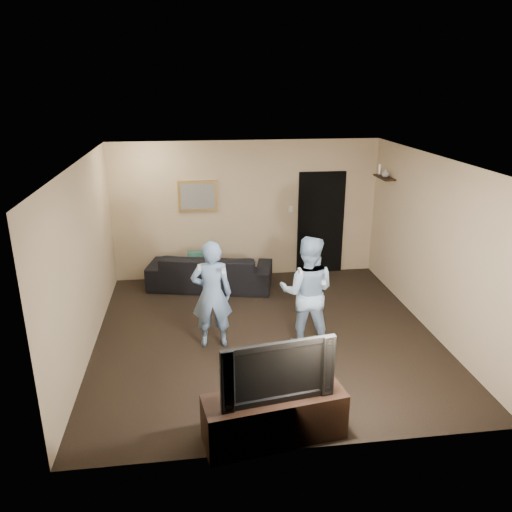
{
  "coord_description": "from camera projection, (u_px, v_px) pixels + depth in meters",
  "views": [
    {
      "loc": [
        -1.02,
        -6.62,
        3.59
      ],
      "look_at": [
        -0.11,
        0.3,
        1.15
      ],
      "focal_mm": 35.0,
      "sensor_mm": 36.0,
      "label": 1
    }
  ],
  "objects": [
    {
      "name": "wall_left",
      "position": [
        84.0,
        260.0,
        6.76
      ],
      "size": [
        0.04,
        5.0,
        2.6
      ],
      "primitive_type": "cube",
      "color": "tan",
      "rests_on": "ground"
    },
    {
      "name": "wall_right",
      "position": [
        433.0,
        245.0,
        7.39
      ],
      "size": [
        0.04,
        5.0,
        2.6
      ],
      "primitive_type": "cube",
      "color": "tan",
      "rests_on": "ground"
    },
    {
      "name": "painting_canvas",
      "position": [
        198.0,
        196.0,
        9.15
      ],
      "size": [
        0.62,
        0.01,
        0.47
      ],
      "primitive_type": "cube",
      "color": "slate",
      "rests_on": "painting_frame"
    },
    {
      "name": "tv_console",
      "position": [
        274.0,
        417.0,
        5.26
      ],
      "size": [
        1.55,
        0.7,
        0.53
      ],
      "primitive_type": "cube",
      "rotation": [
        0.0,
        0.0,
        0.15
      ],
      "color": "black",
      "rests_on": "ground"
    },
    {
      "name": "wall_back",
      "position": [
        246.0,
        210.0,
        9.41
      ],
      "size": [
        5.0,
        0.04,
        2.6
      ],
      "primitive_type": "cube",
      "color": "tan",
      "rests_on": "ground"
    },
    {
      "name": "wii_player_right",
      "position": [
        307.0,
        292.0,
        6.96
      ],
      "size": [
        0.94,
        0.82,
        1.63
      ],
      "color": "#92B5D5",
      "rests_on": "ground"
    },
    {
      "name": "doorway",
      "position": [
        321.0,
        223.0,
        9.67
      ],
      "size": [
        0.9,
        0.06,
        2.0
      ],
      "primitive_type": "cube",
      "color": "black",
      "rests_on": "ground"
    },
    {
      "name": "light_switch",
      "position": [
        291.0,
        209.0,
        9.5
      ],
      "size": [
        0.08,
        0.02,
        0.12
      ],
      "primitive_type": "cube",
      "color": "silver",
      "rests_on": "wall_back"
    },
    {
      "name": "wall_front",
      "position": [
        306.0,
        337.0,
        4.74
      ],
      "size": [
        5.0,
        0.04,
        2.6
      ],
      "primitive_type": "cube",
      "color": "tan",
      "rests_on": "ground"
    },
    {
      "name": "throw_pillow",
      "position": [
        200.0,
        263.0,
        9.06
      ],
      "size": [
        0.43,
        0.14,
        0.43
      ],
      "primitive_type": "cube",
      "rotation": [
        0.0,
        0.0,
        -0.01
      ],
      "color": "#17463D",
      "rests_on": "sofa"
    },
    {
      "name": "painting_frame",
      "position": [
        198.0,
        196.0,
        9.18
      ],
      "size": [
        0.72,
        0.05,
        0.57
      ],
      "primitive_type": "cube",
      "color": "olive",
      "rests_on": "wall_back"
    },
    {
      "name": "wii_player_left",
      "position": [
        212.0,
        294.0,
        6.96
      ],
      "size": [
        0.58,
        0.49,
        1.57
      ],
      "color": "#6D91BE",
      "rests_on": "ground"
    },
    {
      "name": "wall_shelf",
      "position": [
        384.0,
        177.0,
        8.83
      ],
      "size": [
        0.2,
        0.6,
        0.03
      ],
      "primitive_type": "cube",
      "color": "black",
      "rests_on": "wall_right"
    },
    {
      "name": "sofa",
      "position": [
        210.0,
        270.0,
        9.13
      ],
      "size": [
        2.36,
        1.34,
        0.65
      ],
      "primitive_type": "imported",
      "rotation": [
        0.0,
        0.0,
        2.92
      ],
      "color": "black",
      "rests_on": "ground"
    },
    {
      "name": "ceiling",
      "position": [
        267.0,
        161.0,
        6.65
      ],
      "size": [
        5.0,
        5.0,
        0.04
      ],
      "primitive_type": "cube",
      "color": "silver",
      "rests_on": "wall_back"
    },
    {
      "name": "television",
      "position": [
        275.0,
        367.0,
        5.05
      ],
      "size": [
        1.2,
        0.33,
        0.68
      ],
      "primitive_type": "imported",
      "rotation": [
        0.0,
        0.0,
        0.15
      ],
      "color": "black",
      "rests_on": "tv_console"
    },
    {
      "name": "ground",
      "position": [
        266.0,
        334.0,
        7.51
      ],
      "size": [
        5.0,
        5.0,
        0.0
      ],
      "primitive_type": "plane",
      "color": "black",
      "rests_on": "ground"
    },
    {
      "name": "shelf_figurine",
      "position": [
        380.0,
        169.0,
        9.02
      ],
      "size": [
        0.06,
        0.06,
        0.18
      ],
      "primitive_type": "cylinder",
      "color": "white",
      "rests_on": "wall_shelf"
    },
    {
      "name": "shelf_vase",
      "position": [
        385.0,
        173.0,
        8.77
      ],
      "size": [
        0.14,
        0.14,
        0.14
      ],
      "primitive_type": "imported",
      "rotation": [
        0.0,
        0.0,
        -0.04
      ],
      "color": "#B5B6BA",
      "rests_on": "wall_shelf"
    }
  ]
}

